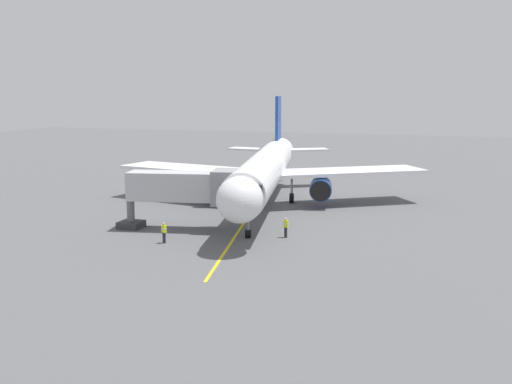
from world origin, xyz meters
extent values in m
plane|color=#565659|center=(0.00, 0.00, 0.00)|extent=(220.00, 220.00, 0.00)
cube|color=yellow|center=(1.50, 7.92, 0.01)|extent=(7.94, 39.30, 0.01)
cylinder|color=white|center=(1.50, 1.92, 4.10)|extent=(10.28, 34.10, 3.80)
ellipsoid|color=white|center=(-2.01, 19.78, 4.10)|extent=(4.31, 4.62, 3.61)
cone|color=white|center=(5.06, -16.23, 4.10)|extent=(3.93, 3.60, 3.42)
cube|color=black|center=(-1.74, 18.40, 4.65)|extent=(3.48, 2.19, 0.90)
cube|color=white|center=(-6.15, -3.38, 3.50)|extent=(17.12, 13.67, 0.36)
cylinder|color=#1E479E|center=(-4.00, -0.18, 2.00)|extent=(2.91, 3.78, 2.30)
cylinder|color=black|center=(-4.34, 1.54, 2.00)|extent=(2.10, 0.60, 2.10)
cube|color=white|center=(10.58, -0.09, 3.50)|extent=(17.73, 8.33, 0.36)
cylinder|color=#1E479E|center=(7.38, 2.06, 2.00)|extent=(2.91, 3.78, 2.30)
cylinder|color=black|center=(7.05, 3.77, 2.00)|extent=(2.10, 0.60, 2.10)
cube|color=#1E479E|center=(4.48, -13.29, 7.90)|extent=(1.28, 4.78, 7.20)
cube|color=white|center=(1.29, -13.61, 4.70)|extent=(6.76, 5.21, 0.24)
cube|color=white|center=(7.57, -12.38, 4.70)|extent=(6.64, 3.15, 0.24)
cylinder|color=slate|center=(-1.10, 15.17, 1.73)|extent=(0.24, 0.24, 2.77)
cylinder|color=black|center=(-1.10, 15.17, 0.35)|extent=(0.58, 0.77, 0.70)
cylinder|color=slate|center=(-0.47, -1.53, 1.94)|extent=(0.24, 0.24, 2.77)
cylinder|color=black|center=(-0.47, -1.53, 0.55)|extent=(0.65, 1.17, 1.10)
cylinder|color=slate|center=(4.63, -0.52, 1.94)|extent=(0.24, 0.24, 2.77)
cylinder|color=black|center=(4.63, -0.52, 0.55)|extent=(0.65, 1.17, 1.10)
cube|color=#B7B7BC|center=(5.76, 13.97, 3.90)|extent=(9.33, 4.28, 2.50)
cube|color=gray|center=(1.34, 13.10, 3.90)|extent=(3.36, 3.68, 3.00)
cylinder|color=slate|center=(10.17, 14.83, 1.95)|extent=(0.70, 0.70, 3.90)
cube|color=#333338|center=(10.17, 14.83, 0.30)|extent=(2.00, 2.00, 0.60)
cylinder|color=#23232D|center=(4.80, 19.00, 0.44)|extent=(0.26, 0.26, 0.88)
cube|color=#D8EA19|center=(4.80, 19.00, 1.18)|extent=(0.44, 0.37, 0.60)
cube|color=silver|center=(4.80, 19.00, 1.18)|extent=(0.47, 0.39, 0.10)
sphere|color=tan|center=(4.80, 19.00, 1.60)|extent=(0.22, 0.22, 0.22)
cylinder|color=#23232D|center=(-4.09, 14.10, 0.44)|extent=(0.26, 0.26, 0.88)
cube|color=#D8EA19|center=(-4.09, 14.10, 1.18)|extent=(0.38, 0.25, 0.60)
cube|color=silver|center=(-4.09, 14.10, 1.18)|extent=(0.40, 0.26, 0.10)
sphere|color=beige|center=(-4.09, 14.10, 1.60)|extent=(0.22, 0.22, 0.22)
camera|label=1|loc=(-17.44, 63.09, 12.35)|focal=43.32mm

